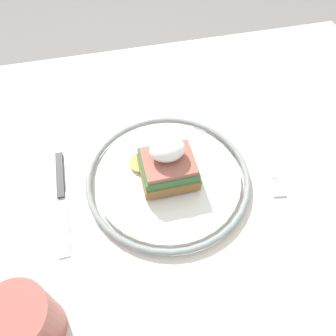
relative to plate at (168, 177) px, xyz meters
The scene contains 7 objects.
ground_plane 0.78m from the plate, 90.05° to the right, with size 6.00×6.00×0.00m, color gray.
dining_table 0.14m from the plate, 90.05° to the right, with size 1.07×0.70×0.77m.
plate is the anchor object (origin of this frame).
sandwich 0.04m from the plate, 81.20° to the right, with size 0.11×0.10×0.08m.
fork 0.18m from the plate, behind, with size 0.04×0.15×0.00m.
knife 0.18m from the plate, ahead, with size 0.02×0.20×0.01m.
cup 0.29m from the plate, 40.73° to the left, with size 0.08×0.08×0.09m.
Camera 1 is at (0.07, 0.35, 1.24)m, focal length 35.00 mm.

